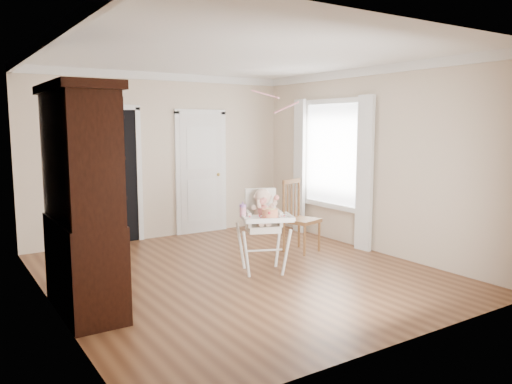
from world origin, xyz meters
TOP-DOWN VIEW (x-y plane):
  - floor at (0.00, 0.00)m, footprint 5.00×5.00m
  - ceiling at (0.00, 0.00)m, footprint 5.00×5.00m
  - wall_back at (0.00, 2.50)m, footprint 4.50×0.00m
  - wall_left at (-2.25, 0.00)m, footprint 0.00×5.00m
  - wall_right at (2.25, 0.00)m, footprint 0.00×5.00m
  - crown_molding at (0.00, 0.00)m, footprint 4.50×5.00m
  - doorway at (-0.90, 2.48)m, footprint 1.06×0.05m
  - closet_door at (0.70, 2.48)m, footprint 0.96×0.09m
  - window_right at (2.18, 0.80)m, footprint 0.13×1.84m
  - high_chair at (0.26, -0.11)m, footprint 0.85×0.94m
  - baby at (0.27, -0.08)m, footprint 0.29×0.31m
  - cake at (0.17, -0.39)m, footprint 0.25×0.25m
  - sippy_cup at (-0.06, -0.13)m, footprint 0.08×0.08m
  - china_cabinet at (-1.99, -0.26)m, footprint 0.60×1.34m
  - dining_chair at (1.31, 0.48)m, footprint 0.54×0.54m
  - streamer at (1.10, 1.10)m, footprint 0.22×0.46m

SIDE VIEW (x-z plane):
  - floor at x=0.00m, z-range 0.00..0.00m
  - dining_chair at x=1.31m, z-range -0.04..1.03m
  - high_chair at x=0.26m, z-range 0.13..1.21m
  - cake at x=0.17m, z-range 0.75..0.87m
  - baby at x=0.27m, z-range 0.58..1.07m
  - sippy_cup at x=-0.06m, z-range 0.73..0.93m
  - closet_door at x=0.70m, z-range -0.04..2.09m
  - doorway at x=-0.90m, z-range 0.00..2.22m
  - china_cabinet at x=-1.99m, z-range 0.00..2.26m
  - window_right at x=2.18m, z-range 0.14..2.44m
  - wall_back at x=0.00m, z-range -0.90..3.60m
  - wall_left at x=-2.25m, z-range -1.15..3.85m
  - wall_right at x=2.25m, z-range -1.15..3.85m
  - streamer at x=1.10m, z-range 2.25..2.40m
  - crown_molding at x=0.00m, z-range 2.58..2.70m
  - ceiling at x=0.00m, z-range 2.70..2.70m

